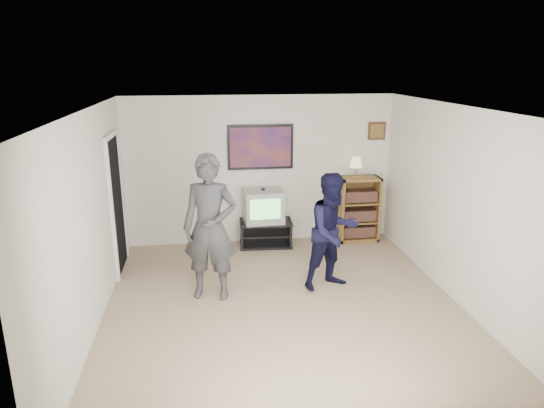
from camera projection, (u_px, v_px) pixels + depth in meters
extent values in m
cube|color=#806651|center=(284.00, 308.00, 6.15)|extent=(4.50, 5.00, 0.01)
cube|color=white|center=(286.00, 109.00, 5.45)|extent=(4.50, 5.00, 0.01)
cube|color=silver|center=(260.00, 170.00, 8.17)|extent=(4.50, 0.01, 2.50)
cube|color=silver|center=(90.00, 223.00, 5.49)|extent=(0.01, 5.00, 2.50)
cube|color=silver|center=(461.00, 207.00, 6.10)|extent=(0.01, 5.00, 2.50)
cube|color=black|center=(266.00, 222.00, 8.16)|extent=(0.90, 0.53, 0.04)
cube|color=black|center=(266.00, 244.00, 8.27)|extent=(0.90, 0.53, 0.04)
cube|color=black|center=(242.00, 234.00, 8.16)|extent=(0.07, 0.47, 0.44)
cube|color=black|center=(289.00, 232.00, 8.27)|extent=(0.07, 0.47, 0.44)
imported|color=#343437|center=(210.00, 228.00, 6.22)|extent=(0.79, 0.61, 1.92)
imported|color=black|center=(333.00, 232.00, 6.54)|extent=(0.95, 0.84, 1.62)
cube|color=white|center=(208.00, 205.00, 6.38)|extent=(0.08, 0.13, 0.04)
cube|color=white|center=(330.00, 206.00, 6.71)|extent=(0.06, 0.13, 0.04)
cube|color=black|center=(260.00, 147.00, 8.04)|extent=(1.10, 0.03, 0.75)
cube|color=white|center=(227.00, 130.00, 7.88)|extent=(0.28, 0.02, 0.14)
cube|color=#472C16|center=(377.00, 131.00, 8.25)|extent=(0.30, 0.03, 0.30)
cube|color=black|center=(116.00, 205.00, 7.09)|extent=(0.03, 0.85, 2.00)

